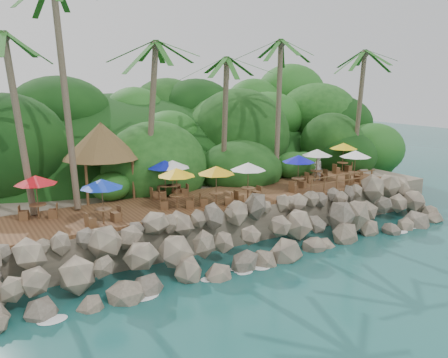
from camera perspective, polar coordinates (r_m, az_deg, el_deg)
ground at (r=24.73m, az=7.40°, el=-10.27°), size 140.00×140.00×0.00m
land_base at (r=37.60m, az=-7.99°, el=-0.74°), size 32.00×25.20×2.10m
jungle_hill at (r=44.65m, az=-11.82°, el=-0.20°), size 44.80×28.00×15.40m
seawall at (r=25.80m, az=4.68°, el=-6.50°), size 29.00×4.00×2.30m
terrace at (r=28.68m, az=0.00°, el=-2.34°), size 26.00×5.00×0.20m
jungle_foliage at (r=36.96m, az=-7.32°, el=-2.63°), size 44.00×16.00×12.00m
foam_line at (r=24.93m, az=6.97°, el=-9.99°), size 25.20×0.80×0.06m
palms at (r=30.07m, az=-3.02°, el=17.24°), size 31.22×6.69×13.85m
palapa at (r=28.95m, az=-14.90°, el=4.62°), size 4.75×4.75×4.60m
dining_clusters at (r=28.29m, az=1.04°, el=1.64°), size 24.62×5.34×2.31m
railing at (r=31.54m, az=14.48°, el=-0.08°), size 6.10×0.10×1.00m
waiter at (r=33.65m, az=11.48°, el=1.33°), size 0.73×0.57×1.79m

